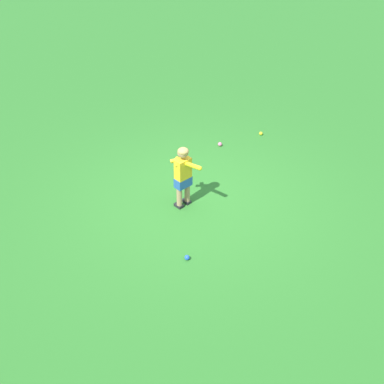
% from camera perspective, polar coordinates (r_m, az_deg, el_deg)
% --- Properties ---
extents(ground_plane, '(40.00, 40.00, 0.00)m').
position_cam_1_polar(ground_plane, '(7.80, 0.62, -0.80)').
color(ground_plane, '#2D7528').
extents(child_batter, '(0.32, 0.61, 1.08)m').
position_cam_1_polar(child_batter, '(7.28, -1.09, 2.48)').
color(child_batter, '#232328').
rests_on(child_batter, ground).
extents(play_ball_midfield, '(0.08, 0.08, 0.08)m').
position_cam_1_polar(play_ball_midfield, '(9.29, 3.43, 5.86)').
color(play_ball_midfield, pink).
rests_on(play_ball_midfield, ground).
extents(play_ball_near_batter, '(0.07, 0.07, 0.07)m').
position_cam_1_polar(play_ball_near_batter, '(9.78, 8.42, 7.10)').
color(play_ball_near_batter, yellow).
rests_on(play_ball_near_batter, ground).
extents(play_ball_behind_batter, '(0.07, 0.07, 0.07)m').
position_cam_1_polar(play_ball_behind_batter, '(6.64, -0.60, -8.02)').
color(play_ball_behind_batter, blue).
rests_on(play_ball_behind_batter, ground).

